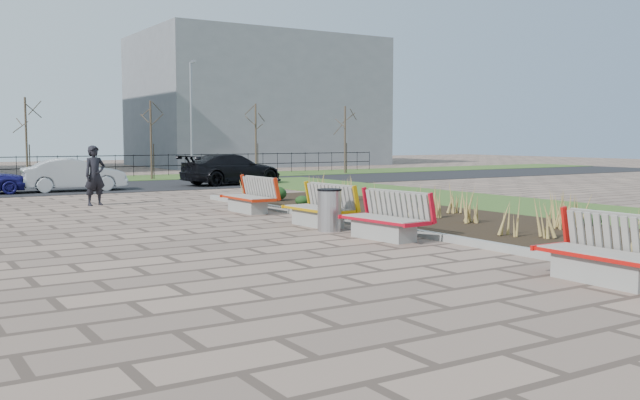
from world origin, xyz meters
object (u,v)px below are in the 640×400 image
bench_a (604,250)px  bench_d (247,195)px  lamp_east (191,121)px  pedestrian (95,176)px  bench_b (383,216)px  litter_bin (329,211)px  car_silver (74,175)px  car_black (232,169)px  bench_c (317,206)px

bench_a → bench_d: bearing=90.0°
bench_d → lamp_east: lamp_east is taller
bench_a → pedestrian: (-3.16, 16.33, 0.45)m
bench_b → bench_d: same height
bench_b → bench_d: size_ratio=1.00×
bench_b → litter_bin: bench_b is taller
bench_d → pedestrian: bearing=124.5°
car_silver → car_black: bearing=-83.2°
pedestrian → car_silver: 6.56m
litter_bin → car_silver: (-2.06, 15.71, 0.20)m
car_silver → lamp_east: size_ratio=0.66×
bench_d → bench_a: bearing=-90.7°
bench_a → litter_bin: bearing=92.0°
bench_c → bench_a: bearing=-92.4°
pedestrian → bench_a: bearing=-91.9°
bench_b → car_black: size_ratio=0.44×
bench_d → pedestrian: pedestrian is taller
bench_b → car_black: (4.78, 17.77, 0.22)m
bench_c → car_black: size_ratio=0.44×
litter_bin → lamp_east: bearing=76.2°
bench_c → car_silver: car_silver is taller
bench_a → bench_b: 5.38m
bench_b → litter_bin: bearing=92.5°
bench_a → car_black: bearing=78.4°
bench_a → car_black: 23.64m
bench_c → bench_d: bearing=87.6°
bench_b → lamp_east: 23.80m
bench_a → litter_bin: bench_a is taller
bench_c → car_silver: bearing=96.4°
bench_b → pedestrian: (-3.16, 10.95, 0.45)m
bench_d → car_black: bearing=66.4°
bench_a → bench_b: size_ratio=1.00×
car_silver → car_black: size_ratio=0.82×
car_silver → litter_bin: bearing=-168.4°
pedestrian → lamp_east: (8.16, 12.18, 2.09)m
bench_a → bench_c: 8.03m
bench_c → pedestrian: 8.90m
bench_a → bench_b: bearing=90.0°
car_silver → bench_b: bearing=-168.4°
bench_b → bench_d: (0.00, 6.47, 0.00)m
pedestrian → lamp_east: size_ratio=0.32×
bench_a → bench_c: size_ratio=1.00×
bench_c → car_silver: (-2.30, 14.80, 0.17)m
bench_a → lamp_east: bearing=80.1°
bench_b → pedestrian: pedestrian is taller
bench_b → pedestrian: bearing=100.7°
pedestrian → bench_d: bearing=-67.6°
bench_c → lamp_east: lamp_east is taller
bench_d → bench_b: bearing=-90.7°
bench_d → lamp_east: size_ratio=0.35×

